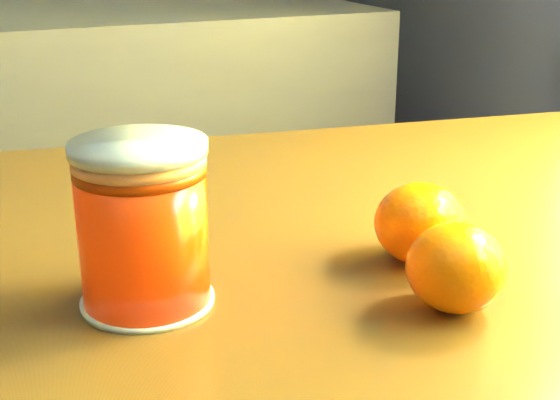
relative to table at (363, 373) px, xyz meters
name	(u,v)px	position (x,y,z in m)	size (l,w,h in m)	color
table	(363,373)	(0.00, 0.00, 0.00)	(1.20, 0.92, 0.82)	brown
juice_glass	(143,226)	(-0.18, 0.00, 0.16)	(0.09, 0.09, 0.11)	#FF3205
orange_front	(457,267)	(0.01, -0.10, 0.14)	(0.07, 0.07, 0.06)	orange
orange_back	(420,223)	(0.03, -0.02, 0.14)	(0.07, 0.07, 0.06)	orange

